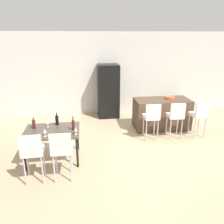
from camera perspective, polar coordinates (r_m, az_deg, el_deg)
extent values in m
plane|color=tan|center=(6.19, 8.24, -7.81)|extent=(10.00, 10.00, 0.00)
cube|color=beige|center=(8.30, 3.61, 9.77)|extent=(10.00, 0.12, 2.90)
cube|color=#4C3828|center=(7.12, 12.49, -0.43)|extent=(1.67, 0.81, 0.92)
cube|color=silver|center=(6.23, 9.92, -1.21)|extent=(0.41, 0.41, 0.08)
cube|color=silver|center=(6.01, 10.48, 0.21)|extent=(0.40, 0.07, 0.36)
cylinder|color=#B2B2B7|center=(6.46, 7.99, -3.66)|extent=(0.03, 0.03, 0.61)
cylinder|color=#B2B2B7|center=(6.54, 10.71, -3.51)|extent=(0.03, 0.03, 0.61)
cylinder|color=#B2B2B7|center=(6.17, 8.72, -4.79)|extent=(0.03, 0.03, 0.61)
cylinder|color=#B2B2B7|center=(6.26, 11.56, -4.61)|extent=(0.03, 0.03, 0.61)
cube|color=silver|center=(6.47, 15.74, -0.90)|extent=(0.42, 0.42, 0.08)
cube|color=silver|center=(6.25, 16.45, 0.47)|extent=(0.40, 0.08, 0.36)
cylinder|color=#B2B2B7|center=(6.67, 13.72, -3.28)|extent=(0.03, 0.03, 0.61)
cylinder|color=#B2B2B7|center=(6.78, 16.28, -3.14)|extent=(0.03, 0.03, 0.61)
cylinder|color=#B2B2B7|center=(6.40, 14.61, -4.35)|extent=(0.03, 0.03, 0.61)
cylinder|color=#B2B2B7|center=(6.51, 17.27, -4.19)|extent=(0.03, 0.03, 0.61)
cube|color=silver|center=(6.77, 21.10, -0.61)|extent=(0.43, 0.43, 0.08)
cube|color=silver|center=(6.57, 22.11, 0.72)|extent=(0.40, 0.09, 0.36)
cylinder|color=#B2B2B7|center=(6.92, 18.95, -2.97)|extent=(0.03, 0.03, 0.61)
cylinder|color=#B2B2B7|center=(7.09, 21.19, -2.73)|extent=(0.03, 0.03, 0.61)
cylinder|color=#B2B2B7|center=(6.67, 20.32, -3.95)|extent=(0.03, 0.03, 0.61)
cylinder|color=#B2B2B7|center=(6.85, 22.60, -3.67)|extent=(0.03, 0.03, 0.61)
cube|color=#4C4238|center=(5.25, -15.06, -4.70)|extent=(1.23, 0.92, 0.04)
cylinder|color=black|center=(5.86, -19.72, -6.62)|extent=(0.05, 0.05, 0.70)
cylinder|color=black|center=(5.72, -8.73, -6.30)|extent=(0.05, 0.05, 0.70)
cylinder|color=black|center=(5.16, -21.45, -10.42)|extent=(0.05, 0.05, 0.70)
cylinder|color=black|center=(5.00, -8.83, -10.20)|extent=(0.05, 0.05, 0.70)
cube|color=silver|center=(4.65, -19.51, -9.33)|extent=(0.42, 0.42, 0.08)
cube|color=silver|center=(4.40, -20.13, -7.83)|extent=(0.40, 0.08, 0.36)
cylinder|color=#B2B2B7|center=(4.98, -20.67, -12.03)|extent=(0.03, 0.03, 0.61)
cylinder|color=#B2B2B7|center=(4.93, -16.93, -11.94)|extent=(0.03, 0.03, 0.61)
cylinder|color=#B2B2B7|center=(4.71, -21.29, -14.01)|extent=(0.03, 0.03, 0.61)
cylinder|color=#B2B2B7|center=(4.66, -17.32, -13.93)|extent=(0.03, 0.03, 0.61)
cube|color=silver|center=(4.56, -12.62, -9.20)|extent=(0.41, 0.41, 0.08)
cube|color=silver|center=(4.31, -13.04, -7.68)|extent=(0.40, 0.07, 0.36)
cylinder|color=#B2B2B7|center=(4.89, -14.04, -11.93)|extent=(0.03, 0.03, 0.61)
cylinder|color=#B2B2B7|center=(4.85, -10.22, -11.87)|extent=(0.03, 0.03, 0.61)
cylinder|color=#B2B2B7|center=(4.62, -14.53, -13.95)|extent=(0.03, 0.03, 0.61)
cylinder|color=#B2B2B7|center=(4.58, -10.45, -13.91)|extent=(0.03, 0.03, 0.61)
cylinder|color=#471E19|center=(5.11, -9.82, -3.33)|extent=(0.07, 0.07, 0.23)
cylinder|color=#471E19|center=(5.05, -9.92, -1.63)|extent=(0.02, 0.02, 0.09)
cylinder|color=#471E19|center=(5.42, -19.28, -2.98)|extent=(0.07, 0.07, 0.21)
cylinder|color=#471E19|center=(5.37, -19.43, -1.66)|extent=(0.03, 0.03, 0.06)
cylinder|color=black|center=(5.48, -13.83, -2.07)|extent=(0.08, 0.08, 0.22)
cylinder|color=black|center=(5.43, -13.95, -0.62)|extent=(0.03, 0.03, 0.07)
cylinder|color=silver|center=(5.45, -16.02, -3.66)|extent=(0.06, 0.06, 0.00)
cylinder|color=silver|center=(5.43, -16.06, -3.25)|extent=(0.01, 0.01, 0.08)
cone|color=silver|center=(5.40, -16.14, -2.42)|extent=(0.07, 0.07, 0.09)
cylinder|color=silver|center=(4.92, -9.19, -5.64)|extent=(0.06, 0.06, 0.00)
cylinder|color=silver|center=(4.90, -9.22, -5.19)|extent=(0.01, 0.01, 0.08)
cone|color=silver|center=(4.87, -9.27, -4.27)|extent=(0.07, 0.07, 0.09)
cylinder|color=silver|center=(4.98, -16.63, -5.91)|extent=(0.06, 0.06, 0.00)
cylinder|color=silver|center=(4.96, -16.68, -5.47)|extent=(0.01, 0.01, 0.08)
cone|color=silver|center=(4.93, -16.77, -4.57)|extent=(0.07, 0.07, 0.09)
cube|color=black|center=(7.87, -0.95, 5.36)|extent=(0.72, 0.68, 1.84)
cylinder|color=#C6512D|center=(7.09, 14.53, 3.52)|extent=(0.29, 0.29, 0.07)
cylinder|color=#996B4C|center=(8.78, 16.41, 0.52)|extent=(0.24, 0.24, 0.22)
sphere|color=#2D6B33|center=(8.69, 16.60, 2.55)|extent=(0.48, 0.48, 0.48)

